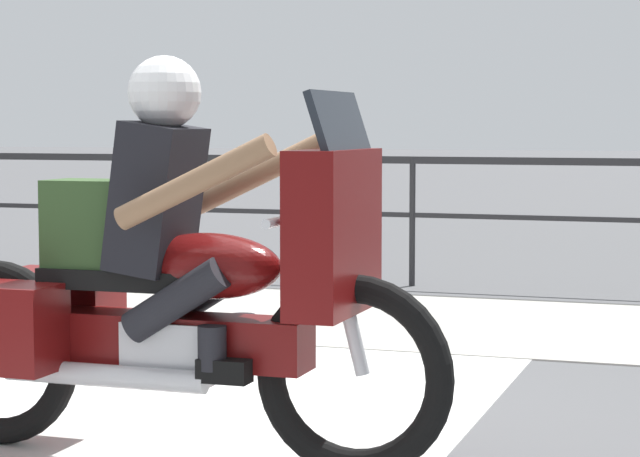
{
  "coord_description": "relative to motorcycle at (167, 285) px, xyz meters",
  "views": [
    {
      "loc": [
        2.56,
        -4.84,
        1.34
      ],
      "look_at": [
        0.82,
        0.33,
        0.89
      ],
      "focal_mm": 70.0,
      "sensor_mm": 36.0,
      "label": 1
    }
  ],
  "objects": [
    {
      "name": "motorcycle",
      "position": [
        0.0,
        0.0,
        0.0
      ],
      "size": [
        2.35,
        0.76,
        1.61
      ],
      "rotation": [
        0.0,
        0.0,
        0.05
      ],
      "color": "black",
      "rests_on": "ground"
    },
    {
      "name": "fence_railing",
      "position": [
        -0.42,
        5.56,
        0.14
      ],
      "size": [
        36.0,
        0.05,
        1.08
      ],
      "color": "#232326",
      "rests_on": "ground"
    },
    {
      "name": "ground_plane",
      "position": [
        -0.42,
        0.39,
        -0.71
      ],
      "size": [
        120.0,
        120.0,
        0.0
      ],
      "primitive_type": "plane",
      "color": "#565659"
    },
    {
      "name": "crosswalk_band",
      "position": [
        -0.31,
        0.19,
        -0.71
      ],
      "size": [
        2.72,
        6.0,
        0.01
      ],
      "primitive_type": "cube",
      "color": "silver",
      "rests_on": "ground"
    },
    {
      "name": "sidewalk_band",
      "position": [
        -0.42,
        3.79,
        -0.7
      ],
      "size": [
        44.0,
        2.4,
        0.01
      ],
      "primitive_type": "cube",
      "color": "#B7B2A8",
      "rests_on": "ground"
    }
  ]
}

